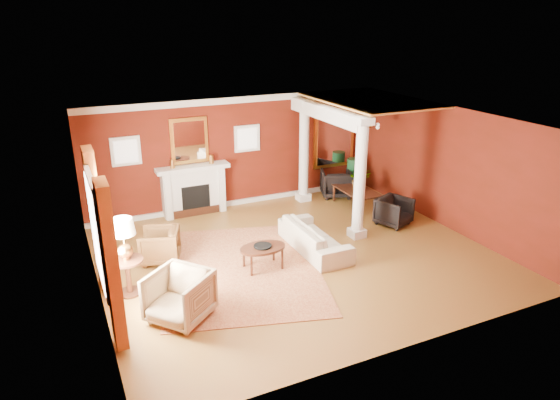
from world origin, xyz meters
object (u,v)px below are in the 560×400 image
armchair_stripe (179,294)px  armchair_leopard (160,244)px  side_table (124,244)px  dining_table (357,193)px  sofa (315,233)px  coffee_table (263,249)px

armchair_stripe → armchair_leopard: bearing=136.2°
side_table → dining_table: 6.61m
sofa → armchair_leopard: 3.29m
coffee_table → dining_table: dining_table is taller
coffee_table → dining_table: size_ratio=0.69×
armchair_stripe → dining_table: 6.47m
armchair_stripe → coffee_table: bearing=78.6°
side_table → sofa: bearing=2.4°
armchair_stripe → coffee_table: 2.24m
sofa → armchair_stripe: bearing=112.9°
armchair_leopard → sofa: bearing=93.9°
sofa → armchair_leopard: bearing=74.7°
sofa → dining_table: 2.94m
sofa → armchair_leopard: (-3.17, 0.90, -0.01)m
armchair_stripe → side_table: bearing=168.2°
armchair_leopard → dining_table: 5.54m
sofa → armchair_stripe: size_ratio=2.19×
sofa → dining_table: sofa is taller
coffee_table → dining_table: (3.65, 2.14, -0.05)m
coffee_table → side_table: bearing=176.8°
armchair_stripe → dining_table: (5.62, 3.21, -0.09)m
armchair_leopard → armchair_stripe: armchair_stripe is taller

